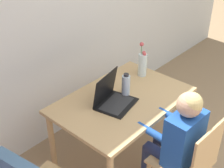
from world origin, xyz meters
TOP-DOWN VIEW (x-y plane):
  - wall_back at (0.00, 2.23)m, footprint 6.40×0.05m
  - dining_table at (-0.11, 1.42)m, footprint 1.16×0.78m
  - chair_occupied at (-0.16, 0.72)m, footprint 0.42×0.42m
  - person_seated at (-0.16, 0.83)m, footprint 0.34×0.44m
  - laptop at (-0.22, 1.44)m, footprint 0.37×0.32m
  - flower_vase at (0.32, 1.54)m, footprint 0.08×0.08m
  - water_bottle at (-0.05, 1.44)m, footprint 0.07×0.07m

SIDE VIEW (x-z plane):
  - chair_occupied at x=-0.16m, z-range 0.02..0.89m
  - dining_table at x=-0.11m, z-range 0.27..0.98m
  - person_seated at x=-0.16m, z-range 0.13..1.21m
  - laptop at x=-0.22m, z-range 0.64..0.91m
  - water_bottle at x=-0.05m, z-range 0.71..0.92m
  - flower_vase at x=0.32m, z-range 0.67..1.01m
  - wall_back at x=0.00m, z-range 0.00..2.50m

